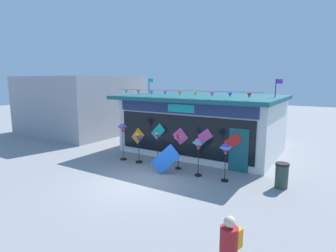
{
  "coord_description": "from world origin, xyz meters",
  "views": [
    {
      "loc": [
        6.67,
        -8.47,
        4.16
      ],
      "look_at": [
        -0.33,
        2.79,
        1.92
      ],
      "focal_mm": 29.42,
      "sensor_mm": 36.0,
      "label": 1
    }
  ],
  "objects_px": {
    "wind_spinner_center_left": "(158,149)",
    "wind_spinner_far_right": "(226,151)",
    "kite_shop_building": "(203,123)",
    "display_kite_on_ground": "(165,159)",
    "wind_spinner_far_left": "(123,131)",
    "wind_spinner_center_right": "(178,148)",
    "trash_bin": "(282,175)",
    "wind_spinner_right": "(199,145)",
    "wind_spinner_left": "(138,142)"
  },
  "relations": [
    {
      "from": "kite_shop_building",
      "to": "wind_spinner_center_right",
      "type": "height_order",
      "value": "kite_shop_building"
    },
    {
      "from": "wind_spinner_center_right",
      "to": "wind_spinner_far_right",
      "type": "height_order",
      "value": "wind_spinner_center_right"
    },
    {
      "from": "wind_spinner_far_left",
      "to": "wind_spinner_center_right",
      "type": "bearing_deg",
      "value": 2.98
    },
    {
      "from": "kite_shop_building",
      "to": "display_kite_on_ground",
      "type": "distance_m",
      "value": 4.79
    },
    {
      "from": "wind_spinner_far_left",
      "to": "wind_spinner_center_left",
      "type": "xyz_separation_m",
      "value": [
        2.06,
        0.17,
        -0.7
      ]
    },
    {
      "from": "trash_bin",
      "to": "wind_spinner_far_left",
      "type": "bearing_deg",
      "value": -177.65
    },
    {
      "from": "wind_spinner_left",
      "to": "wind_spinner_center_right",
      "type": "height_order",
      "value": "wind_spinner_center_right"
    },
    {
      "from": "wind_spinner_far_left",
      "to": "wind_spinner_center_right",
      "type": "xyz_separation_m",
      "value": [
        3.21,
        0.17,
        -0.49
      ]
    },
    {
      "from": "display_kite_on_ground",
      "to": "wind_spinner_far_left",
      "type": "bearing_deg",
      "value": 166.46
    },
    {
      "from": "wind_spinner_right",
      "to": "wind_spinner_far_right",
      "type": "xyz_separation_m",
      "value": [
        1.21,
        0.0,
        -0.09
      ]
    },
    {
      "from": "wind_spinner_center_right",
      "to": "wind_spinner_left",
      "type": "bearing_deg",
      "value": -175.67
    },
    {
      "from": "wind_spinner_right",
      "to": "display_kite_on_ground",
      "type": "distance_m",
      "value": 1.59
    },
    {
      "from": "wind_spinner_far_left",
      "to": "wind_spinner_right",
      "type": "height_order",
      "value": "wind_spinner_far_left"
    },
    {
      "from": "wind_spinner_left",
      "to": "display_kite_on_ground",
      "type": "distance_m",
      "value": 2.24
    },
    {
      "from": "wind_spinner_far_right",
      "to": "trash_bin",
      "type": "relative_size",
      "value": 1.62
    },
    {
      "from": "wind_spinner_center_right",
      "to": "wind_spinner_far_right",
      "type": "relative_size",
      "value": 1.04
    },
    {
      "from": "wind_spinner_left",
      "to": "wind_spinner_center_right",
      "type": "distance_m",
      "value": 2.2
    },
    {
      "from": "wind_spinner_center_left",
      "to": "wind_spinner_center_right",
      "type": "bearing_deg",
      "value": -0.1
    },
    {
      "from": "wind_spinner_far_left",
      "to": "wind_spinner_far_right",
      "type": "height_order",
      "value": "wind_spinner_far_left"
    },
    {
      "from": "kite_shop_building",
      "to": "wind_spinner_center_left",
      "type": "xyz_separation_m",
      "value": [
        -0.68,
        -3.76,
        -0.85
      ]
    },
    {
      "from": "wind_spinner_center_left",
      "to": "display_kite_on_ground",
      "type": "distance_m",
      "value": 1.39
    },
    {
      "from": "wind_spinner_far_left",
      "to": "kite_shop_building",
      "type": "bearing_deg",
      "value": 55.08
    },
    {
      "from": "wind_spinner_left",
      "to": "display_kite_on_ground",
      "type": "bearing_deg",
      "value": -19.74
    },
    {
      "from": "wind_spinner_far_left",
      "to": "wind_spinner_right",
      "type": "bearing_deg",
      "value": -2.25
    },
    {
      "from": "wind_spinner_left",
      "to": "trash_bin",
      "type": "height_order",
      "value": "wind_spinner_left"
    },
    {
      "from": "wind_spinner_center_left",
      "to": "wind_spinner_far_right",
      "type": "bearing_deg",
      "value": -5.41
    },
    {
      "from": "wind_spinner_right",
      "to": "wind_spinner_far_right",
      "type": "distance_m",
      "value": 1.22
    },
    {
      "from": "wind_spinner_left",
      "to": "wind_spinner_far_right",
      "type": "distance_m",
      "value": 4.63
    },
    {
      "from": "trash_bin",
      "to": "display_kite_on_ground",
      "type": "relative_size",
      "value": 0.78
    },
    {
      "from": "wind_spinner_left",
      "to": "display_kite_on_ground",
      "type": "xyz_separation_m",
      "value": [
        2.09,
        -0.75,
        -0.36
      ]
    },
    {
      "from": "trash_bin",
      "to": "wind_spinner_right",
      "type": "bearing_deg",
      "value": -171.59
    },
    {
      "from": "kite_shop_building",
      "to": "wind_spinner_far_right",
      "type": "height_order",
      "value": "kite_shop_building"
    },
    {
      "from": "kite_shop_building",
      "to": "trash_bin",
      "type": "bearing_deg",
      "value": -35.75
    },
    {
      "from": "wind_spinner_far_right",
      "to": "wind_spinner_center_right",
      "type": "bearing_deg",
      "value": 172.09
    },
    {
      "from": "wind_spinner_right",
      "to": "trash_bin",
      "type": "distance_m",
      "value": 3.48
    },
    {
      "from": "kite_shop_building",
      "to": "wind_spinner_left",
      "type": "relative_size",
      "value": 5.56
    },
    {
      "from": "wind_spinner_right",
      "to": "wind_spinner_center_right",
      "type": "bearing_deg",
      "value": 164.29
    },
    {
      "from": "wind_spinner_center_left",
      "to": "wind_spinner_center_right",
      "type": "height_order",
      "value": "wind_spinner_center_right"
    },
    {
      "from": "wind_spinner_left",
      "to": "trash_bin",
      "type": "relative_size",
      "value": 1.57
    },
    {
      "from": "wind_spinner_center_right",
      "to": "wind_spinner_right",
      "type": "height_order",
      "value": "wind_spinner_right"
    },
    {
      "from": "wind_spinner_far_left",
      "to": "wind_spinner_center_right",
      "type": "relative_size",
      "value": 1.15
    },
    {
      "from": "wind_spinner_center_left",
      "to": "wind_spinner_far_right",
      "type": "relative_size",
      "value": 1.02
    },
    {
      "from": "kite_shop_building",
      "to": "display_kite_on_ground",
      "type": "relative_size",
      "value": 6.79
    },
    {
      "from": "wind_spinner_center_left",
      "to": "kite_shop_building",
      "type": "bearing_deg",
      "value": 79.69
    },
    {
      "from": "wind_spinner_right",
      "to": "wind_spinner_center_left",
      "type": "bearing_deg",
      "value": 171.75
    },
    {
      "from": "wind_spinner_far_left",
      "to": "display_kite_on_ground",
      "type": "height_order",
      "value": "wind_spinner_far_left"
    },
    {
      "from": "kite_shop_building",
      "to": "wind_spinner_right",
      "type": "xyz_separation_m",
      "value": [
        1.68,
        -4.1,
        -0.29
      ]
    },
    {
      "from": "wind_spinner_center_left",
      "to": "wind_spinner_right",
      "type": "bearing_deg",
      "value": -8.25
    },
    {
      "from": "wind_spinner_right",
      "to": "wind_spinner_far_left",
      "type": "bearing_deg",
      "value": 177.75
    },
    {
      "from": "wind_spinner_far_right",
      "to": "wind_spinner_right",
      "type": "bearing_deg",
      "value": -179.8
    }
  ]
}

